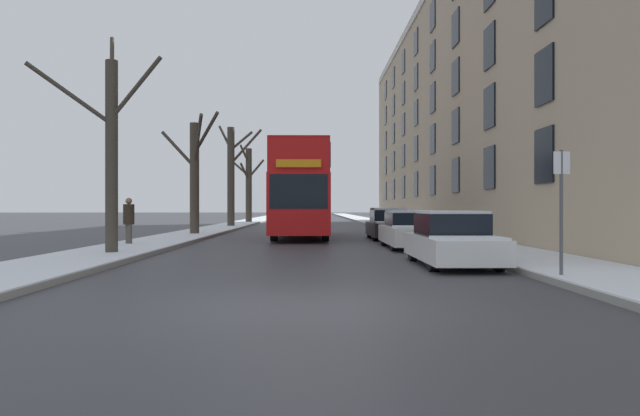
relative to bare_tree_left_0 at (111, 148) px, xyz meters
name	(u,v)px	position (x,y,z in m)	size (l,w,h in m)	color
ground_plane	(303,306)	(5.83, -8.44, -3.23)	(320.00, 320.00, 0.00)	#38383D
sidewalk_left	(254,220)	(-0.26, 44.56, -3.15)	(2.74, 130.00, 0.16)	gray
sidewalk_right	(367,220)	(11.92, 44.56, -3.15)	(2.74, 130.00, 0.16)	gray
terrace_facade_right	(493,111)	(17.78, 20.08, 4.55)	(9.10, 50.04, 15.55)	tan
bare_tree_left_0	(111,148)	(0.00, 0.00, 0.00)	(3.72, 2.39, 6.86)	#423A30
bare_tree_left_1	(195,174)	(-0.02, 12.13, -0.02)	(3.39, 2.60, 6.03)	#423A30
bare_tree_left_2	(232,174)	(0.15, 24.45, 0.71)	(3.23, 1.16, 7.50)	#423A30
bare_tree_left_3	(249,183)	(0.05, 36.15, 0.49)	(3.00, 1.86, 7.23)	#423A30
double_decker_bus	(301,187)	(5.43, 11.23, -0.74)	(2.62, 10.80, 4.39)	red
parked_car_0	(452,240)	(9.52, -2.54, -2.58)	(1.75, 4.28, 1.39)	silver
parked_car_1	(410,231)	(9.52, 3.73, -2.59)	(1.75, 4.55, 1.37)	silver
parked_car_2	(388,225)	(9.52, 9.51, -2.56)	(1.73, 4.24, 1.46)	black
pedestrian_left_sidewalk	(129,220)	(-0.76, 4.05, -2.22)	(0.40, 0.40, 1.84)	#4C4742
street_sign_post	(561,207)	(10.85, -5.89, -1.74)	(0.32, 0.07, 2.60)	#4C4F54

